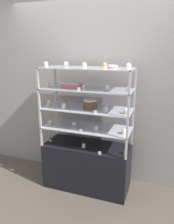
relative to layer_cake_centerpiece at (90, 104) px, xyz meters
name	(u,v)px	position (x,y,z in m)	size (l,w,h in m)	color
ground_plane	(87,185)	(-0.05, 0.02, -1.20)	(20.00, 20.00, 0.00)	brown
back_wall	(96,90)	(-0.05, 0.40, 0.10)	(8.00, 0.05, 2.60)	gray
display_base	(87,166)	(-0.05, 0.02, -0.89)	(1.14, 0.47, 0.62)	black
display_riser_lower	(87,128)	(-0.05, 0.02, -0.33)	(1.14, 0.47, 0.26)	#B7B7BC
display_riser_middle	(87,109)	(-0.05, 0.02, -0.08)	(1.14, 0.47, 0.26)	#B7B7BC
display_riser_upper	(87,90)	(-0.05, 0.02, 0.18)	(1.14, 0.47, 0.26)	#B7B7BC
display_riser_top	(87,69)	(-0.05, 0.02, 0.43)	(1.14, 0.47, 0.26)	#B7B7BC
layer_cake_centerpiece	(90,104)	(0.00, 0.00, 0.00)	(0.17, 0.17, 0.12)	brown
sheet_cake_frosted	(72,85)	(-0.24, 0.00, 0.23)	(0.24, 0.14, 0.06)	#C66660
cupcake_0	(51,139)	(-0.58, -0.02, -0.55)	(0.05, 0.05, 0.06)	white
cupcake_1	(84,146)	(-0.07, -0.07, -0.55)	(0.05, 0.05, 0.06)	white
cupcake_2	(125,152)	(0.48, -0.07, -0.55)	(0.05, 0.05, 0.06)	#CCB28C
price_tag_0	(100,153)	(0.19, -0.19, -0.55)	(0.04, 0.00, 0.04)	white
cupcake_3	(51,122)	(-0.56, -0.03, -0.29)	(0.06, 0.06, 0.07)	#CCB28C
cupcake_4	(74,124)	(-0.21, -0.02, -0.29)	(0.06, 0.06, 0.07)	#CCB28C
cupcake_5	(96,128)	(0.11, -0.07, -0.29)	(0.06, 0.06, 0.07)	#CCB28C
cupcake_6	(124,131)	(0.45, -0.06, -0.29)	(0.06, 0.06, 0.07)	beige
price_tag_1	(81,131)	(-0.05, -0.19, -0.30)	(0.04, 0.00, 0.04)	white
cupcake_7	(49,103)	(-0.57, -0.02, -0.03)	(0.06, 0.06, 0.07)	beige
cupcake_8	(64,106)	(-0.31, -0.10, -0.03)	(0.06, 0.06, 0.07)	beige
cupcake_9	(106,109)	(0.22, -0.05, -0.03)	(0.06, 0.06, 0.07)	white
cupcake_10	(126,111)	(0.46, -0.07, -0.03)	(0.06, 0.06, 0.07)	#CCB28C
price_tag_2	(95,112)	(0.13, -0.19, -0.04)	(0.04, 0.00, 0.04)	white
cupcake_11	(48,85)	(-0.56, -0.06, 0.22)	(0.05, 0.05, 0.06)	beige
cupcake_12	(84,87)	(-0.06, -0.07, 0.22)	(0.05, 0.05, 0.06)	beige
cupcake_13	(107,88)	(0.22, -0.01, 0.22)	(0.05, 0.05, 0.06)	white
cupcake_14	(129,89)	(0.47, -0.01, 0.22)	(0.05, 0.05, 0.06)	#CCB28C
price_tag_3	(79,89)	(-0.07, -0.19, 0.21)	(0.04, 0.00, 0.04)	white
cupcake_15	(46,64)	(-0.56, -0.08, 0.48)	(0.06, 0.06, 0.07)	#CCB28C
cupcake_16	(66,65)	(-0.31, -0.02, 0.48)	(0.06, 0.06, 0.07)	#CCB28C
cupcake_17	(84,65)	(-0.04, -0.10, 0.48)	(0.06, 0.06, 0.07)	beige
cupcake_18	(105,66)	(0.20, -0.07, 0.48)	(0.06, 0.06, 0.07)	beige
cupcake_19	(129,66)	(0.47, -0.07, 0.48)	(0.06, 0.06, 0.07)	white
price_tag_4	(66,66)	(-0.22, -0.19, 0.47)	(0.04, 0.00, 0.04)	white
donut_glazed	(113,66)	(0.25, 0.07, 0.47)	(0.13, 0.13, 0.03)	#EFB2BC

